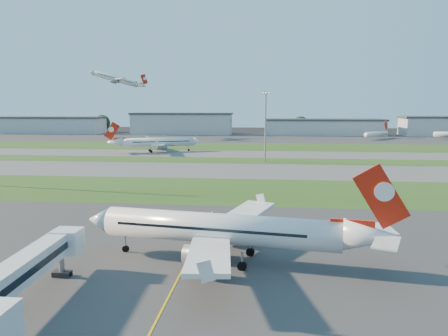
# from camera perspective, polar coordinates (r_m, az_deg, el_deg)

# --- Properties ---
(ground) EXTENTS (700.00, 700.00, 0.00)m
(ground) POSITION_cam_1_polar(r_m,az_deg,el_deg) (60.06, -10.06, -12.50)
(ground) COLOR black
(ground) RESTS_ON ground
(apron_near) EXTENTS (300.00, 70.00, 0.01)m
(apron_near) POSITION_cam_1_polar(r_m,az_deg,el_deg) (60.06, -10.06, -12.50)
(apron_near) COLOR #333335
(apron_near) RESTS_ON ground
(grass_strip_a) EXTENTS (300.00, 34.00, 0.01)m
(grass_strip_a) POSITION_cam_1_polar(r_m,az_deg,el_deg) (109.20, -2.70, -2.89)
(grass_strip_a) COLOR #2B4818
(grass_strip_a) RESTS_ON ground
(taxiway_a) EXTENTS (300.00, 32.00, 0.01)m
(taxiway_a) POSITION_cam_1_polar(r_m,az_deg,el_deg) (141.45, -0.77, -0.30)
(taxiway_a) COLOR #515154
(taxiway_a) RESTS_ON ground
(grass_strip_b) EXTENTS (300.00, 18.00, 0.01)m
(grass_strip_b) POSITION_cam_1_polar(r_m,az_deg,el_deg) (166.08, 0.19, 0.99)
(grass_strip_b) COLOR #2B4818
(grass_strip_b) RESTS_ON ground
(taxiway_b) EXTENTS (300.00, 26.00, 0.01)m
(taxiway_b) POSITION_cam_1_polar(r_m,az_deg,el_deg) (187.83, 0.82, 1.84)
(taxiway_b) COLOR #515154
(taxiway_b) RESTS_ON ground
(grass_strip_c) EXTENTS (300.00, 40.00, 0.01)m
(grass_strip_c) POSITION_cam_1_polar(r_m,az_deg,el_deg) (220.55, 1.54, 2.80)
(grass_strip_c) COLOR #2B4818
(grass_strip_c) RESTS_ON ground
(apron_far) EXTENTS (400.00, 80.00, 0.01)m
(apron_far) POSITION_cam_1_polar(r_m,az_deg,el_deg) (280.22, 2.42, 3.98)
(apron_far) COLOR #333335
(apron_far) RESTS_ON ground
(yellow_line) EXTENTS (0.25, 60.00, 0.02)m
(yellow_line) POSITION_cam_1_polar(r_m,az_deg,el_deg) (58.96, -5.26, -12.81)
(yellow_line) COLOR gold
(yellow_line) RESTS_ON ground
(jet_bridge) EXTENTS (4.20, 26.90, 6.20)m
(jet_bridge) POSITION_cam_1_polar(r_m,az_deg,el_deg) (49.43, -26.51, -12.97)
(jet_bridge) COLOR silver
(jet_bridge) RESTS_ON ground
(airliner_parked) EXTENTS (40.11, 33.79, 12.57)m
(airliner_parked) POSITION_cam_1_polar(r_m,az_deg,el_deg) (59.65, -0.26, -8.04)
(airliner_parked) COLOR white
(airliner_parked) RESTS_ON ground
(airliner_taxiing) EXTENTS (37.21, 31.60, 12.28)m
(airliner_taxiing) POSITION_cam_1_polar(r_m,az_deg,el_deg) (197.73, -8.66, 3.33)
(airliner_taxiing) COLOR white
(airliner_taxiing) RESTS_ON ground
(airliner_departing) EXTENTS (30.71, 26.39, 10.67)m
(airliner_departing) POSITION_cam_1_polar(r_m,az_deg,el_deg) (289.45, -13.88, 11.18)
(airliner_departing) COLOR white
(mini_jet_near) EXTENTS (19.33, 23.33, 9.48)m
(mini_jet_near) POSITION_cam_1_polar(r_m,az_deg,el_deg) (283.41, 19.28, 4.23)
(mini_jet_near) COLOR white
(mini_jet_near) RESTS_ON ground
(light_mast_centre) EXTENTS (3.20, 0.70, 25.80)m
(light_mast_centre) POSITION_cam_1_polar(r_m,az_deg,el_deg) (162.10, 5.44, 6.02)
(light_mast_centre) COLOR gray
(light_mast_centre) RESTS_ON ground
(hangar_far_west) EXTENTS (91.80, 23.00, 12.20)m
(hangar_far_west) POSITION_cam_1_polar(r_m,az_deg,el_deg) (350.88, -22.64, 5.23)
(hangar_far_west) COLOR #ADAFB6
(hangar_far_west) RESTS_ON ground
(hangar_west) EXTENTS (71.40, 23.00, 15.20)m
(hangar_west) POSITION_cam_1_polar(r_m,az_deg,el_deg) (315.16, -5.50, 5.82)
(hangar_west) COLOR #ADAFB6
(hangar_west) RESTS_ON ground
(hangar_east) EXTENTS (81.60, 23.00, 11.20)m
(hangar_east) POSITION_cam_1_polar(r_m,az_deg,el_deg) (311.87, 12.93, 5.25)
(hangar_east) COLOR #ADAFB6
(hangar_east) RESTS_ON ground
(tree_far_west) EXTENTS (11.00, 11.00, 12.00)m
(tree_far_west) POSITION_cam_1_polar(r_m,az_deg,el_deg) (382.31, -27.04, 5.21)
(tree_far_west) COLOR black
(tree_far_west) RESTS_ON ground
(tree_west) EXTENTS (12.10, 12.10, 13.20)m
(tree_west) POSITION_cam_1_polar(r_m,az_deg,el_deg) (347.76, -15.63, 5.70)
(tree_west) COLOR black
(tree_west) RESTS_ON ground
(tree_mid_west) EXTENTS (9.90, 9.90, 10.80)m
(tree_mid_west) POSITION_cam_1_polar(r_m,az_deg,el_deg) (322.32, -0.73, 5.59)
(tree_mid_west) COLOR black
(tree_mid_west) RESTS_ON ground
(tree_mid_east) EXTENTS (11.55, 11.55, 12.60)m
(tree_mid_east) POSITION_cam_1_polar(r_m,az_deg,el_deg) (324.22, 9.98, 5.65)
(tree_mid_east) COLOR black
(tree_mid_east) RESTS_ON ground
(tree_east) EXTENTS (10.45, 10.45, 11.40)m
(tree_east) POSITION_cam_1_polar(r_m,az_deg,el_deg) (336.35, 22.90, 5.11)
(tree_east) COLOR black
(tree_east) RESTS_ON ground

